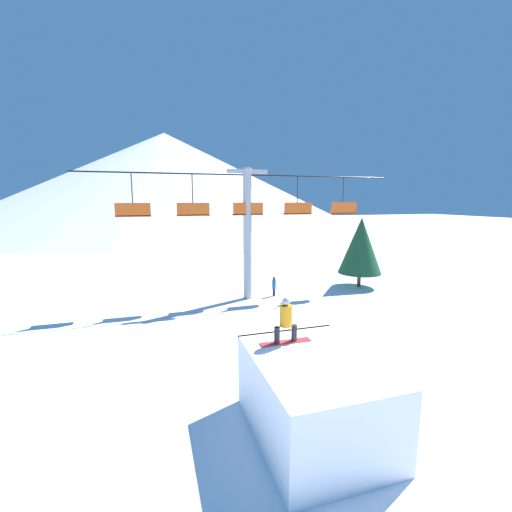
{
  "coord_description": "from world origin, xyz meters",
  "views": [
    {
      "loc": [
        -3.84,
        -6.32,
        5.97
      ],
      "look_at": [
        -0.08,
        5.84,
        3.87
      ],
      "focal_mm": 24.0,
      "sensor_mm": 36.0,
      "label": 1
    }
  ],
  "objects_px": {
    "snow_ramp": "(314,397)",
    "distant_skier": "(274,286)",
    "snowboarder": "(286,320)",
    "pine_tree_near": "(361,245)"
  },
  "relations": [
    {
      "from": "snow_ramp",
      "to": "distant_skier",
      "type": "xyz_separation_m",
      "value": [
        3.45,
        12.32,
        -0.37
      ]
    },
    {
      "from": "pine_tree_near",
      "to": "distant_skier",
      "type": "xyz_separation_m",
      "value": [
        -6.45,
        -0.47,
        -2.22
      ]
    },
    {
      "from": "snowboarder",
      "to": "pine_tree_near",
      "type": "height_order",
      "value": "pine_tree_near"
    },
    {
      "from": "pine_tree_near",
      "to": "distant_skier",
      "type": "height_order",
      "value": "pine_tree_near"
    },
    {
      "from": "snow_ramp",
      "to": "snowboarder",
      "type": "relative_size",
      "value": 2.71
    },
    {
      "from": "snowboarder",
      "to": "pine_tree_near",
      "type": "xyz_separation_m",
      "value": [
        10.24,
        11.69,
        0.17
      ]
    },
    {
      "from": "snowboarder",
      "to": "snow_ramp",
      "type": "bearing_deg",
      "value": -72.67
    },
    {
      "from": "snowboarder",
      "to": "distant_skier",
      "type": "xyz_separation_m",
      "value": [
        3.79,
        11.22,
        -2.04
      ]
    },
    {
      "from": "snow_ramp",
      "to": "snowboarder",
      "type": "height_order",
      "value": "snowboarder"
    },
    {
      "from": "pine_tree_near",
      "to": "snowboarder",
      "type": "bearing_deg",
      "value": -131.2
    }
  ]
}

